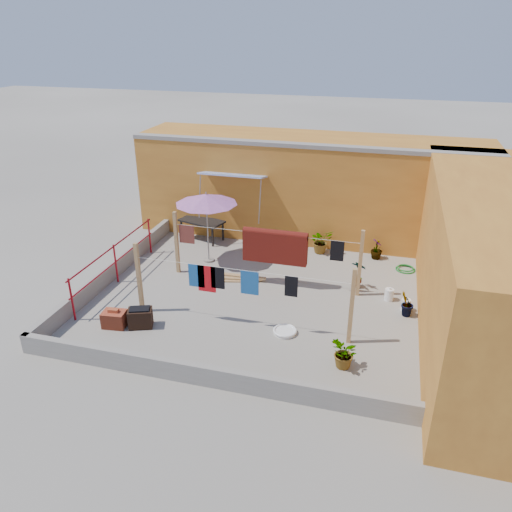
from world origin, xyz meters
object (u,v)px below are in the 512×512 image
(brazier, at_px, (140,318))
(white_basin, at_px, (285,331))
(patio_umbrella, at_px, (206,199))
(green_hose, at_px, (405,269))
(brick_stack, at_px, (115,319))
(water_jug_a, at_px, (389,295))
(plant_back_a, at_px, (321,241))
(outdoor_table, at_px, (202,222))
(water_jug_b, at_px, (406,305))

(brazier, distance_m, white_basin, 3.34)
(patio_umbrella, bearing_deg, green_hose, 9.28)
(brazier, bearing_deg, brick_stack, -165.31)
(water_jug_a, distance_m, plant_back_a, 3.25)
(outdoor_table, height_order, plant_back_a, plant_back_a)
(outdoor_table, xyz_separation_m, plant_back_a, (3.87, 0.00, -0.23))
(white_basin, height_order, green_hose, white_basin)
(outdoor_table, relative_size, plant_back_a, 2.09)
(brazier, bearing_deg, water_jug_a, 26.86)
(water_jug_b, xyz_separation_m, green_hose, (0.00, 2.31, -0.12))
(brick_stack, height_order, white_basin, brick_stack)
(water_jug_b, bearing_deg, outdoor_table, 155.76)
(white_basin, bearing_deg, patio_umbrella, 133.67)
(outdoor_table, distance_m, brick_stack, 5.41)
(green_hose, height_order, plant_back_a, plant_back_a)
(outdoor_table, distance_m, white_basin, 5.99)
(patio_umbrella, xyz_separation_m, outdoor_table, (-0.77, 1.49, -1.31))
(patio_umbrella, xyz_separation_m, water_jug_a, (5.22, -0.97, -1.75))
(water_jug_a, xyz_separation_m, green_hose, (0.41, 1.89, -0.12))
(water_jug_a, xyz_separation_m, plant_back_a, (-2.12, 2.46, 0.21))
(brick_stack, height_order, plant_back_a, plant_back_a)
(patio_umbrella, bearing_deg, water_jug_a, -10.54)
(water_jug_b, height_order, green_hose, water_jug_b)
(brick_stack, relative_size, water_jug_b, 1.61)
(water_jug_b, bearing_deg, patio_umbrella, 166.08)
(patio_umbrella, xyz_separation_m, green_hose, (5.63, 0.92, -1.87))
(patio_umbrella, height_order, plant_back_a, patio_umbrella)
(green_hose, bearing_deg, brick_stack, -143.35)
(patio_umbrella, height_order, white_basin, patio_umbrella)
(outdoor_table, xyz_separation_m, water_jug_a, (5.99, -2.46, -0.44))
(brick_stack, distance_m, white_basin, 3.94)
(white_basin, distance_m, water_jug_b, 3.16)
(outdoor_table, height_order, brazier, outdoor_table)
(outdoor_table, bearing_deg, plant_back_a, 0.00)
(outdoor_table, bearing_deg, brick_stack, -91.00)
(outdoor_table, bearing_deg, patio_umbrella, -62.63)
(green_hose, xyz_separation_m, plant_back_a, (-2.53, 0.57, 0.33))
(outdoor_table, relative_size, brick_stack, 2.74)
(outdoor_table, bearing_deg, white_basin, -50.85)
(patio_umbrella, relative_size, plant_back_a, 2.86)
(brick_stack, bearing_deg, water_jug_a, 25.78)
(brick_stack, height_order, brazier, brazier)
(brick_stack, distance_m, brazier, 0.60)
(water_jug_a, height_order, water_jug_b, water_jug_a)
(patio_umbrella, distance_m, outdoor_table, 2.12)
(green_hose, relative_size, plant_back_a, 0.75)
(outdoor_table, bearing_deg, green_hose, -5.06)
(white_basin, bearing_deg, green_hose, 57.09)
(patio_umbrella, xyz_separation_m, plant_back_a, (3.10, 1.49, -1.54))
(brick_stack, bearing_deg, patio_umbrella, 77.55)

